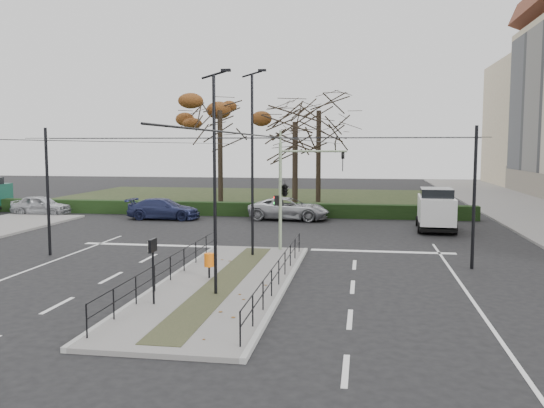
{
  "coord_description": "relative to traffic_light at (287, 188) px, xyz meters",
  "views": [
    {
      "loc": [
        5.05,
        -22.88,
        5.14
      ],
      "look_at": [
        0.22,
        7.3,
        2.07
      ],
      "focal_mm": 38.0,
      "sensor_mm": 36.0,
      "label": 1
    }
  ],
  "objects": [
    {
      "name": "parked_car_fourth",
      "position": [
        -1.47,
        12.35,
        -2.37
      ],
      "size": [
        5.81,
        3.06,
        1.56
      ],
      "primitive_type": "imported",
      "rotation": [
        0.0,
        0.0,
        1.48
      ],
      "color": "#A6A8AD",
      "rests_on": "ground"
    },
    {
      "name": "streetlamp_median_near",
      "position": [
        -1.22,
        -8.79,
        0.81
      ],
      "size": [
        0.63,
        0.13,
        7.51
      ],
      "color": "black",
      "rests_on": "median_island"
    },
    {
      "name": "bare_tree_near",
      "position": [
        -1.66,
        17.31,
        3.37
      ],
      "size": [
        6.54,
        6.54,
        9.21
      ],
      "color": "black",
      "rests_on": "park"
    },
    {
      "name": "median_island",
      "position": [
        -1.37,
        -7.0,
        -3.07
      ],
      "size": [
        4.4,
        15.0,
        0.14
      ],
      "primitive_type": "cube",
      "color": "slate",
      "rests_on": "ground"
    },
    {
      "name": "median_railing",
      "position": [
        -1.37,
        -7.1,
        -2.17
      ],
      "size": [
        4.14,
        13.24,
        0.92
      ],
      "color": "black",
      "rests_on": "median_island"
    },
    {
      "name": "ground",
      "position": [
        -1.37,
        -4.5,
        -3.14
      ],
      "size": [
        140.0,
        140.0,
        0.0
      ],
      "primitive_type": "plane",
      "color": "black",
      "rests_on": "ground"
    },
    {
      "name": "bare_tree_center",
      "position": [
        -0.42,
        24.85,
        4.59
      ],
      "size": [
        7.23,
        7.23,
        10.95
      ],
      "color": "black",
      "rests_on": "park"
    },
    {
      "name": "parked_car_first",
      "position": [
        -20.17,
        12.12,
        -2.4
      ],
      "size": [
        4.42,
        1.87,
        1.49
      ],
      "primitive_type": "imported",
      "rotation": [
        0.0,
        0.0,
        1.55
      ],
      "color": "#A6A8AD",
      "rests_on": "ground"
    },
    {
      "name": "parked_car_third",
      "position": [
        -10.25,
        11.23,
        -2.4
      ],
      "size": [
        5.12,
        2.09,
        1.48
      ],
      "primitive_type": "imported",
      "rotation": [
        0.0,
        0.0,
        1.57
      ],
      "color": "#20264B",
      "rests_on": "ground"
    },
    {
      "name": "park",
      "position": [
        -7.37,
        27.5,
        -3.09
      ],
      "size": [
        38.0,
        26.0,
        0.1
      ],
      "primitive_type": "cube",
      "color": "#222D16",
      "rests_on": "ground"
    },
    {
      "name": "rust_tree",
      "position": [
        -8.76,
        21.66,
        5.07
      ],
      "size": [
        6.82,
        6.82,
        10.69
      ],
      "color": "black",
      "rests_on": "park"
    },
    {
      "name": "sidewalk_east",
      "position": [
        16.63,
        17.5,
        -3.07
      ],
      "size": [
        8.0,
        90.0,
        0.14
      ],
      "primitive_type": "cube",
      "color": "slate",
      "rests_on": "ground"
    },
    {
      "name": "info_panel",
      "position": [
        -2.88,
        -10.3,
        -1.36
      ],
      "size": [
        0.12,
        0.55,
        2.1
      ],
      "color": "black",
      "rests_on": "median_island"
    },
    {
      "name": "litter_bin",
      "position": [
        -2.1,
        -6.49,
        -2.33
      ],
      "size": [
        0.37,
        0.37,
        0.95
      ],
      "color": "black",
      "rests_on": "median_island"
    },
    {
      "name": "streetlamp_median_far",
      "position": [
        -1.32,
        -1.71,
        1.28
      ],
      "size": [
        0.7,
        0.14,
        8.42
      ],
      "color": "black",
      "rests_on": "median_island"
    },
    {
      "name": "catenary",
      "position": [
        -1.37,
        -2.88,
        0.28
      ],
      "size": [
        20.0,
        34.0,
        6.0
      ],
      "color": "black",
      "rests_on": "ground"
    },
    {
      "name": "traffic_light",
      "position": [
        0.0,
        0.0,
        0.0
      ],
      "size": [
        3.51,
        2.01,
        5.16
      ],
      "color": "gray",
      "rests_on": "median_island"
    },
    {
      "name": "white_van",
      "position": [
        8.07,
        8.81,
        -1.81
      ],
      "size": [
        2.45,
        5.03,
        2.58
      ],
      "color": "white",
      "rests_on": "ground"
    },
    {
      "name": "hedge",
      "position": [
        -7.37,
        14.1,
        -2.64
      ],
      "size": [
        38.0,
        1.0,
        1.0
      ],
      "primitive_type": "cube",
      "color": "black",
      "rests_on": "ground"
    }
  ]
}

